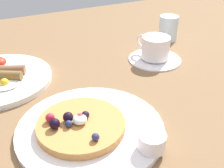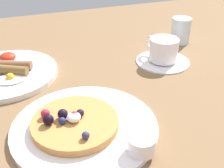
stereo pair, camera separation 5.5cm
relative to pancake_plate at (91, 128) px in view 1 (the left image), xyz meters
The scene contains 8 objects.
ground_plane 8.46cm from the pancake_plate, 31.19° to the left, with size 184.75×148.83×3.00cm, color brown.
pancake_plate is the anchor object (origin of this frame).
pancake_with_berries 2.46cm from the pancake_plate, behind, with size 16.52×16.52×3.53cm.
syrup_ramekin 12.65cm from the pancake_plate, 54.42° to the right, with size 4.78×4.78×3.03cm.
fried_breakfast 30.01cm from the pancake_plate, 113.23° to the left, with size 10.73×16.22×2.58cm.
coffee_saucer 35.04cm from the pancake_plate, 35.50° to the left, with size 14.95×14.95×0.77cm, color white.
coffee_cup 35.27cm from the pancake_plate, 35.77° to the left, with size 7.85×10.81×6.18cm.
water_glass 51.65cm from the pancake_plate, 37.37° to the left, with size 6.11×6.11×8.06cm, color silver.
Camera 1 is at (-22.04, -43.16, 35.17)cm, focal length 44.95 mm.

